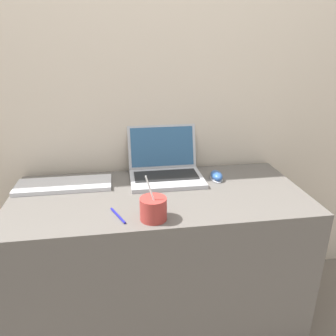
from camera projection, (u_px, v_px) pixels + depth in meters
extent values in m
cube|color=beige|center=(149.00, 65.00, 1.58)|extent=(7.00, 0.04, 2.50)
cube|color=#5B5651|center=(160.00, 260.00, 1.59)|extent=(1.31, 0.60, 0.72)
cube|color=#ADADB2|center=(167.00, 179.00, 1.59)|extent=(0.35, 0.25, 0.02)
cube|color=black|center=(166.00, 175.00, 1.60)|extent=(0.31, 0.14, 0.00)
cube|color=#ADADB2|center=(162.00, 147.00, 1.69)|extent=(0.35, 0.07, 0.22)
cube|color=#2D567F|center=(162.00, 147.00, 1.69)|extent=(0.32, 0.06, 0.19)
cylinder|color=#9E332D|center=(153.00, 209.00, 1.24)|extent=(0.10, 0.10, 0.09)
cylinder|color=black|center=(153.00, 199.00, 1.22)|extent=(0.09, 0.09, 0.01)
cylinder|color=white|center=(152.00, 195.00, 1.20)|extent=(0.05, 0.02, 0.15)
ellipsoid|color=#B2B2B7|center=(216.00, 179.00, 1.61)|extent=(0.06, 0.10, 0.01)
ellipsoid|color=#2D569E|center=(217.00, 175.00, 1.61)|extent=(0.05, 0.10, 0.04)
cube|color=silver|center=(64.00, 185.00, 1.53)|extent=(0.43, 0.16, 0.02)
cylinder|color=#191999|center=(118.00, 216.00, 1.27)|extent=(0.06, 0.13, 0.01)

